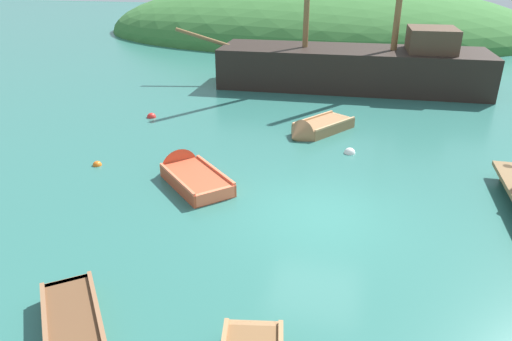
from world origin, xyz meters
TOP-DOWN VIEW (x-y plane):
  - ground_plane at (0.00, 0.00)m, footprint 120.00×120.00m
  - shore_hill at (-4.30, 32.18)m, footprint 37.48×22.65m
  - sailing_ship at (0.08, 13.60)m, footprint 15.93×4.26m
  - rowboat_outer_right at (-4.04, 1.21)m, footprint 3.05×3.02m
  - rowboat_portside at (-0.89, 6.16)m, footprint 2.59×3.11m
  - buoy_white at (0.50, 4.47)m, footprint 0.38×0.38m
  - buoy_orange at (-7.28, 1.48)m, footprint 0.29×0.29m
  - buoy_red at (-7.78, 6.49)m, footprint 0.38×0.38m

SIDE VIEW (x-z plane):
  - ground_plane at x=0.00m, z-range 0.00..0.00m
  - shore_hill at x=-4.30m, z-range -4.40..4.40m
  - buoy_white at x=0.50m, z-range -0.19..0.19m
  - buoy_orange at x=-7.28m, z-range -0.14..0.14m
  - buoy_red at x=-7.78m, z-range -0.19..0.19m
  - rowboat_outer_right at x=-4.04m, z-range -0.48..0.74m
  - rowboat_portside at x=-0.89m, z-range -0.43..0.69m
  - sailing_ship at x=0.08m, z-range -4.75..6.25m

